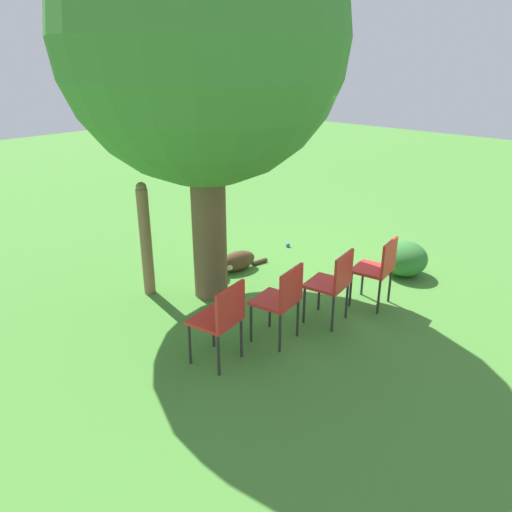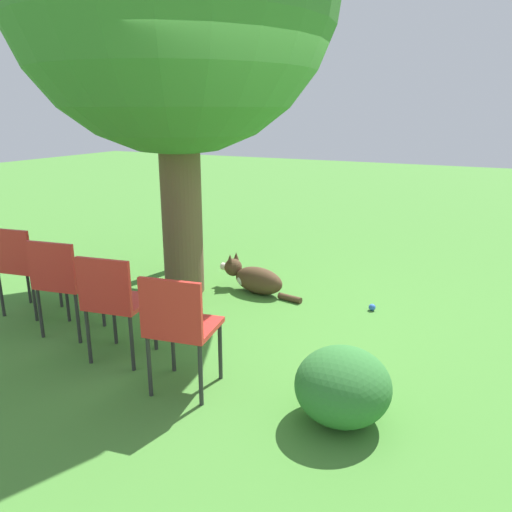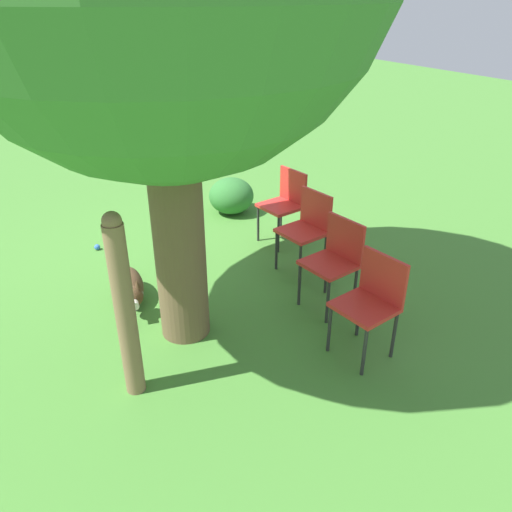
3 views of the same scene
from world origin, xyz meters
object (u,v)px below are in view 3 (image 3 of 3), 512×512
red_chair_0 (285,200)px  red_chair_3 (372,298)px  dog (130,288)px  tennis_ball (97,247)px  fence_post (125,308)px  red_chair_2 (335,257)px  red_chair_1 (307,225)px

red_chair_0 → red_chair_3: same height
dog → tennis_ball: 1.29m
red_chair_0 → tennis_ball: size_ratio=12.85×
fence_post → tennis_ball: 2.62m
tennis_ball → red_chair_2: bearing=127.5°
tennis_ball → red_chair_1: bearing=140.8°
fence_post → red_chair_1: size_ratio=1.69×
fence_post → red_chair_2: (-2.02, -0.24, -0.22)m
red_chair_2 → red_chair_3: 0.73m
red_chair_0 → red_chair_1: (0.17, 0.71, 0.00)m
dog → tennis_ball: bearing=-168.0°
red_chair_0 → red_chair_2: same height
fence_post → red_chair_1: (-2.18, -0.96, -0.22)m
fence_post → tennis_ball: fence_post is taller
red_chair_1 → red_chair_2: size_ratio=1.00×
red_chair_0 → tennis_ball: (2.07, -0.84, -0.49)m
red_chair_2 → fence_post: bearing=-2.2°
fence_post → tennis_ball: bearing=-96.3°
dog → fence_post: fence_post is taller
red_chair_2 → tennis_ball: 2.90m
red_chair_2 → red_chair_3: same height
dog → red_chair_2: red_chair_2 is taller
dog → tennis_ball: size_ratio=15.29×
red_chair_2 → tennis_ball: red_chair_2 is taller
red_chair_1 → red_chair_3: (0.33, 1.43, 0.00)m
red_chair_1 → red_chair_3: bearing=67.7°
dog → red_chair_1: 1.92m
fence_post → red_chair_1: fence_post is taller
fence_post → red_chair_3: fence_post is taller
red_chair_3 → dog: bearing=-57.0°
fence_post → red_chair_2: fence_post is taller
dog → red_chair_0: (-2.03, -0.45, 0.37)m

